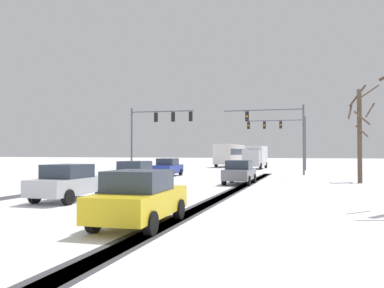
{
  "coord_description": "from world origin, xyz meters",
  "views": [
    {
      "loc": [
        8.63,
        -4.39,
        2.13
      ],
      "look_at": [
        0.0,
        23.58,
        2.8
      ],
      "focal_mm": 35.88,
      "sensor_mm": 36.0,
      "label": 1
    }
  ],
  "objects_px": {
    "traffic_signal_near_left": "(156,125)",
    "car_silver_fourth": "(69,182)",
    "box_truck_delivery": "(256,156)",
    "car_grey_second": "(239,172)",
    "car_yellow_cab_fifth": "(140,198)",
    "traffic_signal_far_right": "(280,131)",
    "bare_tree_sidewalk_mid": "(360,131)",
    "car_white_third": "(136,174)",
    "traffic_signal_near_right": "(280,127)",
    "bus_oncoming": "(230,154)",
    "car_blue_lead": "(168,167)"
  },
  "relations": [
    {
      "from": "traffic_signal_near_right",
      "to": "car_blue_lead",
      "type": "xyz_separation_m",
      "value": [
        -9.73,
        -3.28,
        -3.69
      ]
    },
    {
      "from": "traffic_signal_near_left",
      "to": "bare_tree_sidewalk_mid",
      "type": "bearing_deg",
      "value": -16.13
    },
    {
      "from": "traffic_signal_near_left",
      "to": "traffic_signal_near_right",
      "type": "distance_m",
      "value": 11.67
    },
    {
      "from": "traffic_signal_near_right",
      "to": "traffic_signal_far_right",
      "type": "bearing_deg",
      "value": 93.87
    },
    {
      "from": "traffic_signal_near_left",
      "to": "box_truck_delivery",
      "type": "relative_size",
      "value": 0.87
    },
    {
      "from": "traffic_signal_far_right",
      "to": "car_silver_fourth",
      "type": "height_order",
      "value": "traffic_signal_far_right"
    },
    {
      "from": "traffic_signal_near_left",
      "to": "car_silver_fourth",
      "type": "xyz_separation_m",
      "value": [
        3.94,
        -19.57,
        -3.98
      ]
    },
    {
      "from": "traffic_signal_near_right",
      "to": "car_grey_second",
      "type": "relative_size",
      "value": 1.8
    },
    {
      "from": "traffic_signal_far_right",
      "to": "bare_tree_sidewalk_mid",
      "type": "height_order",
      "value": "bare_tree_sidewalk_mid"
    },
    {
      "from": "car_grey_second",
      "to": "traffic_signal_near_left",
      "type": "bearing_deg",
      "value": 138.95
    },
    {
      "from": "car_silver_fourth",
      "to": "bare_tree_sidewalk_mid",
      "type": "distance_m",
      "value": 20.08
    },
    {
      "from": "car_white_third",
      "to": "bare_tree_sidewalk_mid",
      "type": "height_order",
      "value": "bare_tree_sidewalk_mid"
    },
    {
      "from": "car_yellow_cab_fifth",
      "to": "box_truck_delivery",
      "type": "distance_m",
      "value": 40.95
    },
    {
      "from": "car_grey_second",
      "to": "car_yellow_cab_fifth",
      "type": "height_order",
      "value": "same"
    },
    {
      "from": "traffic_signal_near_right",
      "to": "car_grey_second",
      "type": "xyz_separation_m",
      "value": [
        -1.96,
        -10.07,
        -3.69
      ]
    },
    {
      "from": "car_white_third",
      "to": "bare_tree_sidewalk_mid",
      "type": "relative_size",
      "value": 0.59
    },
    {
      "from": "bare_tree_sidewalk_mid",
      "to": "traffic_signal_near_right",
      "type": "bearing_deg",
      "value": 131.37
    },
    {
      "from": "car_silver_fourth",
      "to": "traffic_signal_near_right",
      "type": "bearing_deg",
      "value": 70.38
    },
    {
      "from": "bare_tree_sidewalk_mid",
      "to": "car_white_third",
      "type": "bearing_deg",
      "value": -151.16
    },
    {
      "from": "traffic_signal_far_right",
      "to": "car_white_third",
      "type": "height_order",
      "value": "traffic_signal_far_right"
    },
    {
      "from": "car_blue_lead",
      "to": "car_white_third",
      "type": "bearing_deg",
      "value": -79.51
    },
    {
      "from": "box_truck_delivery",
      "to": "bus_oncoming",
      "type": "bearing_deg",
      "value": 125.1
    },
    {
      "from": "traffic_signal_near_right",
      "to": "bus_oncoming",
      "type": "height_order",
      "value": "traffic_signal_near_right"
    },
    {
      "from": "traffic_signal_near_left",
      "to": "box_truck_delivery",
      "type": "xyz_separation_m",
      "value": [
        7.25,
        16.93,
        -3.17
      ]
    },
    {
      "from": "car_blue_lead",
      "to": "car_grey_second",
      "type": "relative_size",
      "value": 1.01
    },
    {
      "from": "box_truck_delivery",
      "to": "traffic_signal_far_right",
      "type": "bearing_deg",
      "value": -42.4
    },
    {
      "from": "car_white_third",
      "to": "box_truck_delivery",
      "type": "height_order",
      "value": "box_truck_delivery"
    },
    {
      "from": "traffic_signal_near_right",
      "to": "bare_tree_sidewalk_mid",
      "type": "relative_size",
      "value": 1.05
    },
    {
      "from": "traffic_signal_near_left",
      "to": "bus_oncoming",
      "type": "height_order",
      "value": "traffic_signal_near_left"
    },
    {
      "from": "traffic_signal_near_left",
      "to": "car_silver_fourth",
      "type": "relative_size",
      "value": 1.58
    },
    {
      "from": "traffic_signal_far_right",
      "to": "car_silver_fourth",
      "type": "relative_size",
      "value": 1.77
    },
    {
      "from": "traffic_signal_near_left",
      "to": "box_truck_delivery",
      "type": "height_order",
      "value": "traffic_signal_near_left"
    },
    {
      "from": "car_blue_lead",
      "to": "car_white_third",
      "type": "xyz_separation_m",
      "value": [
        2.05,
        -11.06,
        0.0
      ]
    },
    {
      "from": "car_silver_fourth",
      "to": "car_yellow_cab_fifth",
      "type": "relative_size",
      "value": 0.98
    },
    {
      "from": "car_blue_lead",
      "to": "car_yellow_cab_fifth",
      "type": "relative_size",
      "value": 1.0
    },
    {
      "from": "car_white_third",
      "to": "bus_oncoming",
      "type": "relative_size",
      "value": 0.37
    },
    {
      "from": "car_yellow_cab_fifth",
      "to": "box_truck_delivery",
      "type": "bearing_deg",
      "value": 93.01
    },
    {
      "from": "bus_oncoming",
      "to": "bare_tree_sidewalk_mid",
      "type": "distance_m",
      "value": 32.67
    },
    {
      "from": "traffic_signal_near_right",
      "to": "car_grey_second",
      "type": "height_order",
      "value": "traffic_signal_near_right"
    },
    {
      "from": "traffic_signal_near_left",
      "to": "car_silver_fourth",
      "type": "height_order",
      "value": "traffic_signal_near_left"
    },
    {
      "from": "traffic_signal_near_left",
      "to": "bus_oncoming",
      "type": "relative_size",
      "value": 0.59
    },
    {
      "from": "car_grey_second",
      "to": "car_silver_fourth",
      "type": "bearing_deg",
      "value": -116.63
    },
    {
      "from": "car_silver_fourth",
      "to": "box_truck_delivery",
      "type": "distance_m",
      "value": 36.67
    },
    {
      "from": "car_grey_second",
      "to": "box_truck_delivery",
      "type": "height_order",
      "value": "box_truck_delivery"
    },
    {
      "from": "traffic_signal_far_right",
      "to": "car_silver_fourth",
      "type": "distance_m",
      "value": 34.26
    },
    {
      "from": "car_silver_fourth",
      "to": "bare_tree_sidewalk_mid",
      "type": "bearing_deg",
      "value": 46.86
    },
    {
      "from": "traffic_signal_far_right",
      "to": "car_grey_second",
      "type": "height_order",
      "value": "traffic_signal_far_right"
    },
    {
      "from": "car_white_third",
      "to": "traffic_signal_far_right",
      "type": "bearing_deg",
      "value": 75.39
    },
    {
      "from": "car_blue_lead",
      "to": "car_grey_second",
      "type": "distance_m",
      "value": 10.32
    },
    {
      "from": "car_yellow_cab_fifth",
      "to": "traffic_signal_near_right",
      "type": "bearing_deg",
      "value": 85.26
    }
  ]
}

